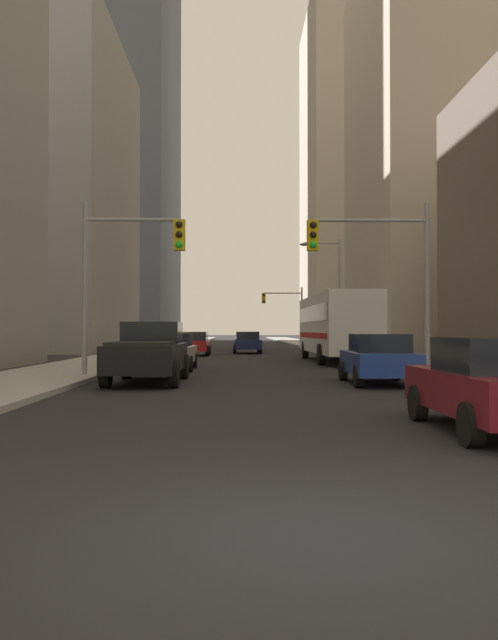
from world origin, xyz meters
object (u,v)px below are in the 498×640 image
(city_bus, at_px, (336,324))
(sedan_red, at_px, (195,343))
(pickup_truck_black, at_px, (149,353))
(traffic_signal_near_left, at_px, (128,260))
(traffic_signal_near_right, at_px, (375,259))
(sedan_blue, at_px, (379,359))
(traffic_signal_far_right, at_px, (284,306))
(sedan_maroon, at_px, (495,384))
(sedan_beige, at_px, (171,351))
(sedan_navy, at_px, (247,342))

(city_bus, height_order, sedan_red, city_bus)
(pickup_truck_black, height_order, traffic_signal_near_left, traffic_signal_near_left)
(traffic_signal_near_right, bearing_deg, sedan_red, 110.85)
(sedan_blue, height_order, traffic_signal_near_left, traffic_signal_near_left)
(pickup_truck_black, bearing_deg, city_bus, 59.02)
(traffic_signal_far_right, bearing_deg, sedan_blue, -90.52)
(sedan_red, relative_size, traffic_signal_near_left, 0.71)
(sedan_maroon, height_order, sedan_beige, same)
(sedan_beige, height_order, traffic_signal_near_left, traffic_signal_near_left)
(sedan_red, bearing_deg, traffic_signal_near_left, -92.74)
(sedan_beige, distance_m, traffic_signal_far_right, 40.29)
(sedan_navy, relative_size, traffic_signal_far_right, 0.71)
(sedan_blue, bearing_deg, pickup_truck_black, 174.88)
(city_bus, height_order, traffic_signal_near_left, traffic_signal_near_left)
(sedan_red, bearing_deg, traffic_signal_near_right, -69.15)
(sedan_blue, bearing_deg, sedan_navy, 98.03)
(pickup_truck_black, xyz_separation_m, sedan_blue, (7.05, -0.63, -0.16))
(pickup_truck_black, xyz_separation_m, sedan_maroon, (6.90, -9.91, -0.16))
(sedan_maroon, xyz_separation_m, sedan_blue, (0.14, 9.28, 0.00))
(pickup_truck_black, distance_m, sedan_blue, 7.08)
(pickup_truck_black, relative_size, traffic_signal_near_left, 0.90)
(sedan_blue, bearing_deg, sedan_red, 107.74)
(sedan_navy, height_order, traffic_signal_near_right, traffic_signal_near_right)
(traffic_signal_near_right, bearing_deg, sedan_beige, 149.21)
(sedan_beige, distance_m, traffic_signal_near_left, 5.58)
(sedan_blue, relative_size, traffic_signal_near_right, 0.71)
(sedan_beige, distance_m, sedan_red, 15.20)
(sedan_beige, relative_size, sedan_red, 1.00)
(sedan_maroon, relative_size, traffic_signal_near_right, 0.70)
(pickup_truck_black, relative_size, sedan_navy, 1.27)
(pickup_truck_black, bearing_deg, traffic_signal_near_left, 117.58)
(city_bus, height_order, traffic_signal_far_right, traffic_signal_far_right)
(traffic_signal_far_right, bearing_deg, traffic_signal_near_right, -90.02)
(traffic_signal_far_right, bearing_deg, sedan_red, -107.16)
(sedan_beige, xyz_separation_m, sedan_red, (-0.05, 15.20, 0.00))
(city_bus, xyz_separation_m, traffic_signal_far_right, (-0.34, 32.72, 2.13))
(sedan_maroon, distance_m, sedan_navy, 35.26)
(traffic_signal_near_right, bearing_deg, pickup_truck_black, -166.13)
(sedan_blue, xyz_separation_m, sedan_navy, (-3.64, 25.80, 0.00))
(sedan_navy, relative_size, traffic_signal_near_right, 0.71)
(city_bus, xyz_separation_m, traffic_signal_near_right, (-0.35, -11.17, 2.13))
(traffic_signal_far_right, bearing_deg, pickup_truck_black, -99.28)
(pickup_truck_black, distance_m, sedan_beige, 6.26)
(traffic_signal_near_left, bearing_deg, traffic_signal_far_right, 79.13)
(sedan_maroon, bearing_deg, city_bus, 87.74)
(sedan_navy, bearing_deg, sedan_maroon, -84.31)
(traffic_signal_far_right, bearing_deg, city_bus, -89.41)
(sedan_blue, height_order, traffic_signal_near_right, traffic_signal_near_right)
(sedan_beige, relative_size, traffic_signal_near_right, 0.71)
(sedan_beige, bearing_deg, sedan_navy, 79.88)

